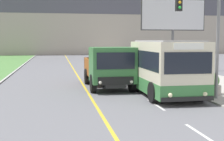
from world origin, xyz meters
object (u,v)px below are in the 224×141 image
(dump_truck, at_px, (110,68))
(planter_round_third, at_px, (179,77))
(traffic_light_mast, at_px, (205,28))
(billboard_large, at_px, (173,17))
(planter_round_second, at_px, (212,85))
(city_bus, at_px, (166,68))

(dump_truck, bearing_deg, planter_round_third, 11.14)
(dump_truck, relative_size, planter_round_third, 5.90)
(traffic_light_mast, relative_size, billboard_large, 0.82)
(planter_round_second, bearing_deg, city_bus, 173.89)
(city_bus, xyz_separation_m, planter_round_third, (2.31, 3.77, -0.96))
(city_bus, relative_size, billboard_large, 0.84)
(planter_round_third, bearing_deg, planter_round_second, -87.71)
(city_bus, distance_m, traffic_light_mast, 2.86)
(traffic_light_mast, distance_m, billboard_large, 14.22)
(billboard_large, distance_m, planter_round_second, 13.60)
(billboard_large, bearing_deg, city_bus, -112.50)
(dump_truck, relative_size, planter_round_second, 5.45)
(city_bus, xyz_separation_m, billboard_large, (5.09, 12.28, 3.63))
(city_bus, height_order, planter_round_third, city_bus)
(planter_round_second, bearing_deg, traffic_light_mast, -132.48)
(dump_truck, height_order, planter_round_third, dump_truck)
(dump_truck, xyz_separation_m, billboard_large, (7.62, 9.46, 3.84))
(traffic_light_mast, height_order, planter_round_third, traffic_light_mast)
(city_bus, height_order, planter_round_second, city_bus)
(planter_round_third, bearing_deg, dump_truck, -168.86)
(dump_truck, height_order, traffic_light_mast, traffic_light_mast)
(city_bus, bearing_deg, planter_round_second, -6.11)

